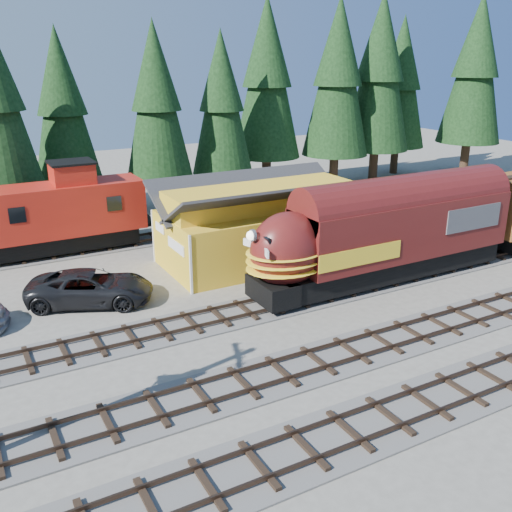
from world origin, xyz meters
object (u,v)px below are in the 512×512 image
depot (260,215)px  locomotive (378,238)px  caboose (60,213)px  pickup_truck_a (91,288)px

depot → locomotive: size_ratio=0.75×
locomotive → caboose: 20.23m
depot → caboose: bearing=144.9°
depot → locomotive: (3.92, -6.50, -0.27)m
depot → pickup_truck_a: bearing=-172.0°
caboose → pickup_truck_a: size_ratio=1.66×
pickup_truck_a → caboose: bearing=21.7°
depot → caboose: caboose is taller
locomotive → caboose: (-14.61, 14.00, 0.05)m
depot → caboose: (-10.69, 7.50, -0.22)m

